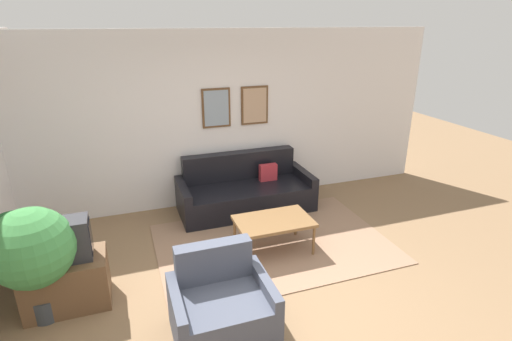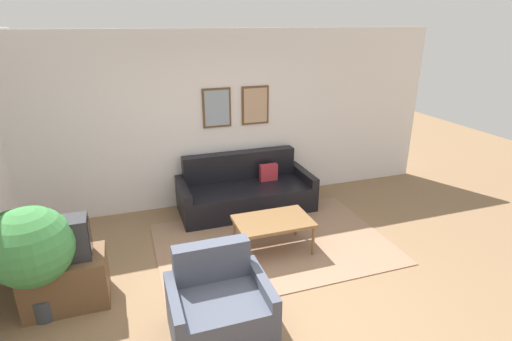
% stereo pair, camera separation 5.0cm
% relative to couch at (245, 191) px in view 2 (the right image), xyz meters
% --- Properties ---
extents(ground_plane, '(16.00, 16.00, 0.00)m').
position_rel_couch_xyz_m(ground_plane, '(-0.59, -2.36, -0.29)').
color(ground_plane, '#846647').
extents(area_rug, '(3.02, 2.08, 0.01)m').
position_rel_couch_xyz_m(area_rug, '(0.02, -1.16, -0.28)').
color(area_rug, '#937056').
rests_on(area_rug, ground_plane).
extents(wall_back, '(8.00, 0.09, 2.70)m').
position_rel_couch_xyz_m(wall_back, '(-0.58, 0.46, 1.07)').
color(wall_back, silver).
rests_on(wall_back, ground_plane).
extents(couch, '(2.06, 0.90, 0.85)m').
position_rel_couch_xyz_m(couch, '(0.00, 0.00, 0.00)').
color(couch, black).
rests_on(couch, ground_plane).
extents(coffee_table, '(0.96, 0.61, 0.45)m').
position_rel_couch_xyz_m(coffee_table, '(-0.04, -1.31, 0.12)').
color(coffee_table, brown).
rests_on(coffee_table, ground_plane).
extents(tv_stand, '(0.82, 0.52, 0.53)m').
position_rel_couch_xyz_m(tv_stand, '(-2.44, -1.57, -0.02)').
color(tv_stand, brown).
rests_on(tv_stand, ground_plane).
extents(tv, '(0.59, 0.28, 0.44)m').
position_rel_couch_xyz_m(tv, '(-2.44, -1.57, 0.47)').
color(tv, '#2D2D33').
rests_on(tv, tv_stand).
extents(armchair, '(0.92, 0.76, 0.83)m').
position_rel_couch_xyz_m(armchair, '(-1.04, -2.51, 0.00)').
color(armchair, '#474C5B').
rests_on(armchair, ground_plane).
extents(potted_plant_tall, '(0.78, 0.78, 1.20)m').
position_rel_couch_xyz_m(potted_plant_tall, '(-2.65, -1.71, 0.50)').
color(potted_plant_tall, '#383D42').
rests_on(potted_plant_tall, ground_plane).
extents(potted_plant_by_window, '(0.56, 0.56, 0.91)m').
position_rel_couch_xyz_m(potted_plant_by_window, '(-2.94, -1.05, 0.31)').
color(potted_plant_by_window, slate).
rests_on(potted_plant_by_window, ground_plane).
extents(potted_plant_small, '(0.39, 0.39, 0.68)m').
position_rel_couch_xyz_m(potted_plant_small, '(-2.85, -1.04, 0.11)').
color(potted_plant_small, slate).
rests_on(potted_plant_small, ground_plane).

